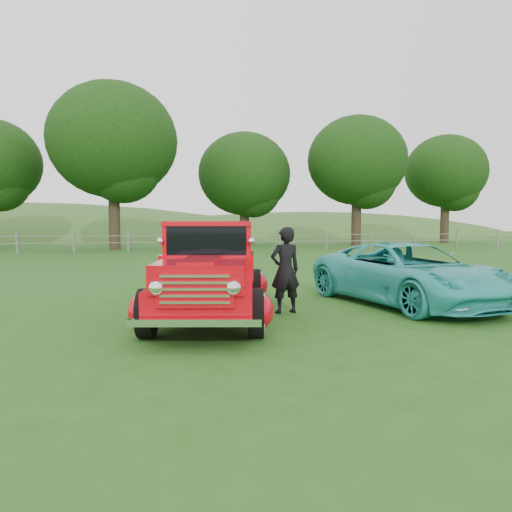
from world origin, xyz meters
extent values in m
plane|color=#224D14|center=(0.00, 0.00, 0.00)|extent=(140.00, 140.00, 0.00)
ellipsoid|color=#305820|center=(-18.00, 58.00, -4.95)|extent=(84.00, 60.00, 18.00)
ellipsoid|color=#305820|center=(20.00, 62.00, -3.85)|extent=(72.00, 52.00, 14.00)
cube|color=#696459|center=(0.00, 22.00, 0.55)|extent=(48.00, 0.04, 0.04)
cube|color=#696459|center=(0.00, 22.00, 0.95)|extent=(48.00, 0.04, 0.04)
cylinder|color=#302418|center=(-4.00, 25.00, 2.42)|extent=(0.70, 0.70, 4.84)
ellipsoid|color=black|center=(-4.00, 25.00, 6.82)|extent=(8.00, 8.00, 7.20)
cylinder|color=#302418|center=(5.00, 29.00, 1.87)|extent=(0.70, 0.70, 3.74)
ellipsoid|color=black|center=(5.00, 29.00, 5.27)|extent=(6.80, 6.80, 6.12)
cylinder|color=#302418|center=(13.00, 27.00, 2.20)|extent=(0.70, 0.70, 4.40)
ellipsoid|color=black|center=(13.00, 27.00, 6.20)|extent=(7.20, 7.20, 6.48)
cylinder|color=#302418|center=(22.00, 30.00, 2.09)|extent=(0.70, 0.70, 4.18)
ellipsoid|color=black|center=(22.00, 30.00, 5.89)|extent=(6.60, 6.60, 5.94)
cylinder|color=black|center=(-1.44, 0.07, 0.38)|extent=(0.38, 0.79, 0.76)
cylinder|color=black|center=(0.19, -0.23, 0.38)|extent=(0.38, 0.79, 0.76)
cylinder|color=black|center=(-0.87, 3.12, 0.38)|extent=(0.38, 0.79, 0.76)
cylinder|color=black|center=(0.77, 2.81, 0.38)|extent=(0.38, 0.79, 0.76)
cube|color=red|center=(-0.34, 1.44, 0.58)|extent=(2.38, 4.82, 0.44)
ellipsoid|color=red|center=(-1.51, 0.09, 0.42)|extent=(0.55, 0.81, 0.54)
ellipsoid|color=red|center=(0.26, -0.25, 0.42)|extent=(0.55, 0.81, 0.54)
ellipsoid|color=red|center=(-0.93, 3.13, 0.42)|extent=(0.55, 0.81, 0.54)
ellipsoid|color=red|center=(0.83, 2.80, 0.42)|extent=(0.55, 0.81, 0.54)
cube|color=red|center=(-0.62, -0.08, 0.97)|extent=(1.60, 1.82, 0.42)
cube|color=red|center=(-0.36, 1.34, 0.99)|extent=(1.82, 1.62, 0.44)
cube|color=black|center=(-0.36, 1.34, 1.46)|extent=(1.63, 1.37, 0.50)
cube|color=red|center=(-0.36, 1.34, 1.74)|extent=(1.72, 1.48, 0.08)
cube|color=red|center=(-0.09, 2.77, 0.95)|extent=(1.52, 2.13, 0.45)
cube|color=white|center=(-0.77, -0.88, 0.85)|extent=(1.06, 0.30, 0.50)
cube|color=white|center=(-0.79, -0.98, 0.42)|extent=(1.79, 0.43, 0.10)
cube|color=white|center=(0.11, 3.82, 0.42)|extent=(1.70, 0.42, 0.10)
imported|color=#2BADA8|center=(3.95, 2.13, 0.66)|extent=(3.18, 5.14, 1.33)
imported|color=black|center=(1.14, 1.68, 0.84)|extent=(0.67, 0.51, 1.67)
camera|label=1|loc=(-1.24, -7.62, 1.78)|focal=35.00mm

